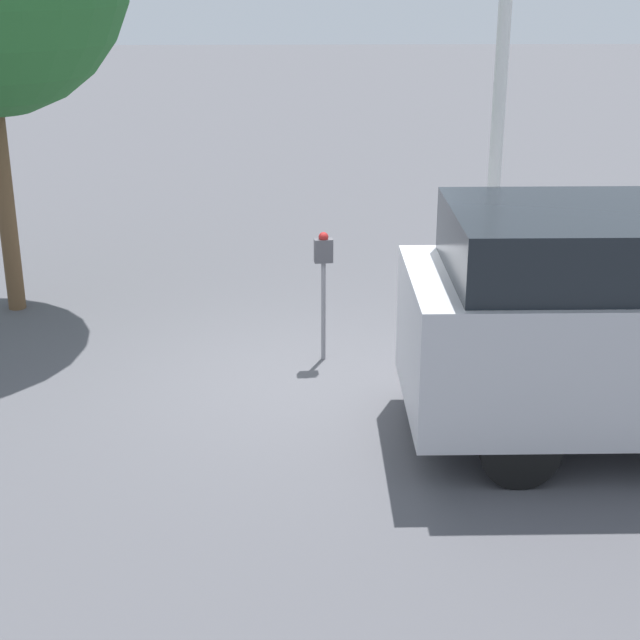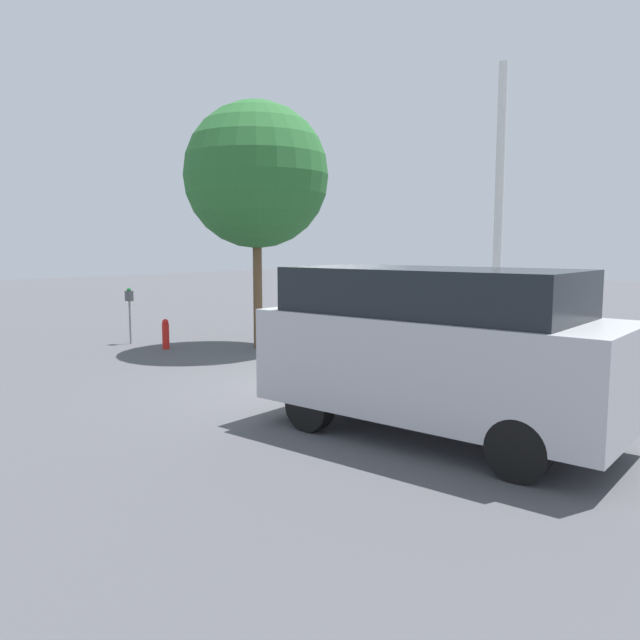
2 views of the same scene
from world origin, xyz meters
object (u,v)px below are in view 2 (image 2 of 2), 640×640
parking_meter_far (129,303)px  lamp_post (497,279)px  street_tree (256,176)px  parked_van (435,346)px  parking_meter_near (341,323)px  fire_hydrant (166,334)px

parking_meter_far → lamp_post: size_ratio=0.25×
lamp_post → street_tree: size_ratio=0.97×
parked_van → lamp_post: bearing=102.5°
parking_meter_far → lamp_post: lamp_post is taller
street_tree → parked_van: bearing=-28.1°
parking_meter_near → parking_meter_far: bearing=173.1°
lamp_post → fire_hydrant: lamp_post is taller
parking_meter_far → street_tree: bearing=23.2°
lamp_post → parking_meter_near: bearing=-139.5°
parking_meter_near → parking_meter_far: 6.87m
lamp_post → parked_van: (0.84, -3.82, -0.69)m
parked_van → street_tree: 8.41m
parking_meter_near → parking_meter_far: size_ratio=1.03×
street_tree → fire_hydrant: (-1.58, -1.59, -3.81)m
lamp_post → parked_van: 3.97m
parked_van → parking_meter_far: bearing=168.3°
parking_meter_far → parked_van: bearing=-17.7°
street_tree → fire_hydrant: size_ratio=8.05×
parking_meter_near → fire_hydrant: bearing=172.2°
parking_meter_near → lamp_post: lamp_post is taller
lamp_post → fire_hydrant: (-7.68, -1.70, -1.52)m
lamp_post → street_tree: 6.51m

